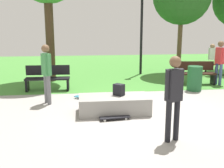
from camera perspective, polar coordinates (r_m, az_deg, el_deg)
ground_plane at (r=7.69m, az=5.88°, el=-6.13°), size 28.00×28.00×0.00m
grass_lawn at (r=15.62m, az=-0.63°, el=3.50°), size 26.60×11.53×0.01m
concrete_ledge at (r=7.68m, az=0.41°, el=-4.23°), size 1.92×0.94×0.48m
backpack_on_ledge at (r=7.67m, az=1.42°, el=-1.18°), size 0.34×0.34×0.32m
skater_performing_trick at (r=5.81m, az=12.58°, el=-1.59°), size 0.41×0.31×1.80m
skater_watching at (r=8.62m, az=-13.31°, el=2.98°), size 0.33×0.39×1.81m
skateboard_by_ledge at (r=7.19m, az=0.59°, el=-6.87°), size 0.82×0.30×0.08m
skateboard_spare at (r=9.06m, az=-5.47°, el=-2.82°), size 0.76×0.65×0.08m
park_bench_near_lamppost at (r=10.45m, az=-13.07°, el=1.32°), size 1.61×0.51×0.91m
park_bench_far_left at (r=11.71m, az=16.61°, el=2.30°), size 1.64×0.62×0.91m
lamp_post at (r=13.39m, az=6.11°, el=12.93°), size 0.28×0.28×4.22m
trash_bin at (r=10.59m, az=16.60°, el=1.10°), size 0.53×0.53×0.90m
pedestrian_with_backpack at (r=11.84m, az=21.31°, el=4.88°), size 0.41×0.42×1.75m
cyclist_on_bicycle at (r=13.84m, az=19.72°, el=4.23°), size 1.82×0.22×1.52m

